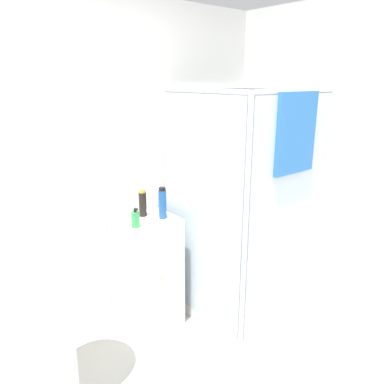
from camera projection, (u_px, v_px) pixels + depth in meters
The scene contains 7 objects.
wall_back at pixel (74, 179), 2.63m from camera, with size 6.40×0.06×2.50m, color white.
shower_enclosure at pixel (242, 258), 3.13m from camera, with size 0.93×0.96×1.87m.
vanity_cabinet at pixel (147, 273), 2.95m from camera, with size 0.45×0.41×0.91m.
sink at pixel (58, 301), 2.21m from camera, with size 0.52×0.52×1.00m.
soap_dispenser at pixel (135, 219), 2.65m from camera, with size 0.06×0.06×0.15m.
shampoo_bottle_tall_black at pixel (143, 203), 2.86m from camera, with size 0.06×0.06×0.21m.
shampoo_bottle_blue at pixel (163, 203), 2.81m from camera, with size 0.06×0.06×0.24m.
Camera 1 is at (-0.99, -0.79, 1.93)m, focal length 35.00 mm.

